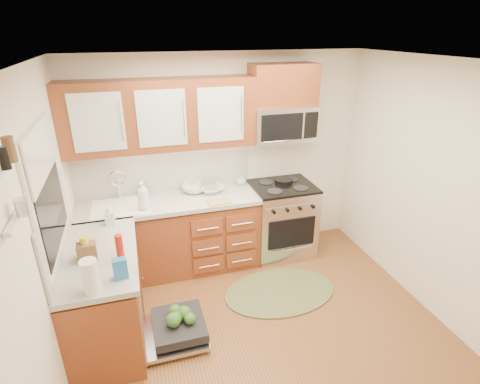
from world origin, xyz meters
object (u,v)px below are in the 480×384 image
object	(u,v)px
dishwasher	(175,329)
cutting_board	(219,202)
upper_cabinets	(160,115)
microwave	(282,123)
range	(281,219)
skillet	(284,181)
rug	(280,292)
bowl_a	(211,189)
bowl_b	(194,188)
sink	(122,217)
cup	(241,181)
paper_towel_roll	(90,277)
stock_pot	(209,187)

from	to	relation	value
dishwasher	cutting_board	xyz separation A→B (m)	(0.67, 0.92, 0.83)
cutting_board	dishwasher	bearing A→B (deg)	-126.22
upper_cabinets	microwave	distance (m)	1.42
microwave	dishwasher	world-z (taller)	microwave
range	skillet	world-z (taller)	skillet
upper_cabinets	dishwasher	distance (m)	2.19
microwave	rug	xyz separation A→B (m)	(-0.33, -0.92, -1.69)
bowl_a	cutting_board	bearing A→B (deg)	-87.36
bowl_a	bowl_b	size ratio (longest dim) A/B	0.96
skillet	upper_cabinets	bearing A→B (deg)	177.85
cutting_board	sink	bearing A→B (deg)	169.35
range	cup	size ratio (longest dim) A/B	7.98
skillet	cup	distance (m)	0.54
rug	upper_cabinets	bearing A→B (deg)	138.83
sink	dishwasher	size ratio (longest dim) A/B	0.89
range	sink	xyz separation A→B (m)	(-1.93, -0.01, 0.33)
skillet	bowl_a	bearing A→B (deg)	178.31
sink	paper_towel_roll	world-z (taller)	paper_towel_roll
stock_pot	paper_towel_roll	xyz separation A→B (m)	(-1.22, -1.58, 0.08)
microwave	paper_towel_roll	size ratio (longest dim) A/B	2.78
microwave	bowl_b	distance (m)	1.30
cutting_board	bowl_a	bearing A→B (deg)	92.64
sink	rug	distance (m)	1.95
paper_towel_roll	cutting_board	bearing A→B (deg)	44.39
dishwasher	skillet	world-z (taller)	skillet
cutting_board	paper_towel_roll	world-z (taller)	paper_towel_roll
dishwasher	paper_towel_roll	bearing A→B (deg)	-151.65
upper_cabinets	rug	xyz separation A→B (m)	(1.08, -0.94, -1.86)
stock_pot	bowl_b	bearing A→B (deg)	168.15
range	microwave	distance (m)	1.23
skillet	cutting_board	size ratio (longest dim) A/B	0.87
stock_pot	bowl_b	distance (m)	0.17
range	paper_towel_roll	size ratio (longest dim) A/B	3.47
upper_cabinets	cup	world-z (taller)	upper_cabinets
cutting_board	cup	distance (m)	0.58
stock_pot	range	bearing A→B (deg)	-8.43
sink	dishwasher	world-z (taller)	sink
bowl_a	rug	bearing A→B (deg)	-58.78
microwave	paper_towel_roll	xyz separation A→B (m)	(-2.13, -1.57, -0.64)
rug	range	bearing A→B (deg)	67.81
rug	dishwasher	bearing A→B (deg)	-164.74
stock_pot	cutting_board	world-z (taller)	stock_pot
range	rug	xyz separation A→B (m)	(-0.33, -0.80, -0.46)
bowl_a	cup	distance (m)	0.41
rug	paper_towel_roll	size ratio (longest dim) A/B	4.63
paper_towel_roll	upper_cabinets	bearing A→B (deg)	65.47
upper_cabinets	bowl_b	size ratio (longest dim) A/B	6.87
cup	bowl_a	bearing A→B (deg)	-165.71
skillet	bowl_a	xyz separation A→B (m)	(-0.92, 0.03, -0.01)
upper_cabinets	stock_pot	bearing A→B (deg)	-1.18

